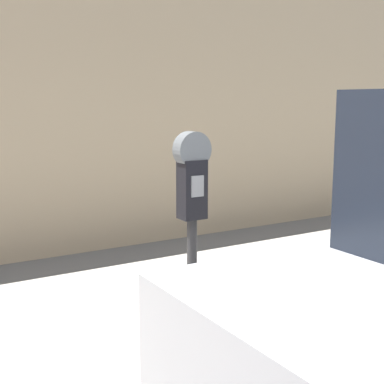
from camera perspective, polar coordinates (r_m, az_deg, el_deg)
The scene contains 3 objects.
sidewalk at distance 4.25m, azimuth -8.35°, elevation -14.80°, with size 24.00×2.80×0.13m.
building_facade at distance 6.39m, azimuth -18.24°, elevation 13.78°, with size 24.00×0.30×4.65m.
parking_meter at distance 3.17m, azimuth 0.00°, elevation -1.62°, with size 0.21×0.12×1.51m.
Camera 1 is at (-1.45, -1.39, 1.82)m, focal length 50.00 mm.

